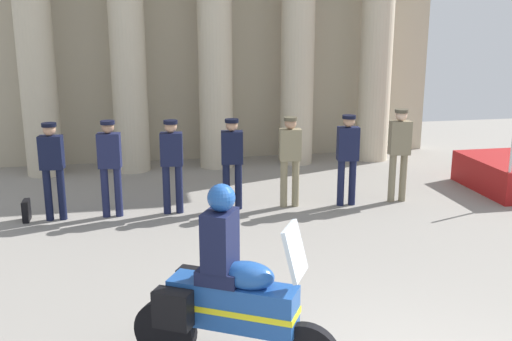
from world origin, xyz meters
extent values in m
cube|color=#B6AB91|center=(-0.26, 10.23, 3.41)|extent=(11.02, 0.30, 6.82)
cylinder|color=beige|center=(-4.06, 9.24, 2.70)|extent=(0.76, 0.76, 5.41)
cylinder|color=beige|center=(-2.16, 9.24, 2.70)|extent=(0.76, 0.76, 5.41)
cylinder|color=beige|center=(-0.26, 9.24, 2.70)|extent=(0.76, 0.76, 5.41)
cylinder|color=beige|center=(1.64, 9.24, 2.70)|extent=(0.76, 0.76, 5.41)
cylinder|color=beige|center=(3.54, 9.24, 2.70)|extent=(0.76, 0.76, 5.41)
cylinder|color=silver|center=(4.59, 5.23, 1.08)|extent=(0.05, 0.05, 0.90)
cylinder|color=black|center=(-3.56, 5.99, 0.45)|extent=(0.13, 0.13, 0.90)
cylinder|color=black|center=(-3.34, 5.99, 0.45)|extent=(0.13, 0.13, 0.90)
cube|color=black|center=(-3.45, 5.99, 1.18)|extent=(0.40, 0.27, 0.57)
sphere|color=tan|center=(-3.45, 5.99, 1.57)|extent=(0.21, 0.21, 0.21)
cylinder|color=black|center=(-3.45, 5.99, 1.65)|extent=(0.24, 0.24, 0.06)
cylinder|color=#191E42|center=(-2.62, 5.99, 0.44)|extent=(0.13, 0.13, 0.88)
cylinder|color=#191E42|center=(-2.40, 5.99, 0.44)|extent=(0.13, 0.13, 0.88)
cube|color=#191E42|center=(-2.51, 5.99, 1.17)|extent=(0.40, 0.27, 0.60)
sphere|color=#997056|center=(-2.51, 5.99, 1.58)|extent=(0.21, 0.21, 0.21)
cylinder|color=black|center=(-2.51, 5.99, 1.65)|extent=(0.24, 0.24, 0.06)
cylinder|color=#141938|center=(-1.57, 5.97, 0.44)|extent=(0.13, 0.13, 0.87)
cylinder|color=#141938|center=(-1.35, 5.97, 0.44)|extent=(0.13, 0.13, 0.87)
cube|color=#141938|center=(-1.46, 5.97, 1.16)|extent=(0.40, 0.27, 0.58)
sphere|color=tan|center=(-1.46, 5.97, 1.55)|extent=(0.21, 0.21, 0.21)
cylinder|color=black|center=(-1.46, 5.97, 1.63)|extent=(0.24, 0.24, 0.06)
cylinder|color=black|center=(-0.51, 5.99, 0.42)|extent=(0.13, 0.13, 0.85)
cylinder|color=black|center=(-0.29, 5.99, 0.42)|extent=(0.13, 0.13, 0.85)
cube|color=black|center=(-0.40, 5.99, 1.14)|extent=(0.40, 0.27, 0.58)
sphere|color=tan|center=(-0.40, 5.99, 1.54)|extent=(0.21, 0.21, 0.21)
cylinder|color=black|center=(-0.40, 5.99, 1.61)|extent=(0.24, 0.24, 0.06)
cylinder|color=#847A5B|center=(0.54, 5.95, 0.44)|extent=(0.13, 0.13, 0.87)
cylinder|color=#847A5B|center=(0.76, 5.95, 0.44)|extent=(0.13, 0.13, 0.87)
cube|color=#847A5B|center=(0.65, 5.95, 1.15)|extent=(0.40, 0.27, 0.57)
sphere|color=tan|center=(0.65, 5.95, 1.54)|extent=(0.21, 0.21, 0.21)
cylinder|color=#4F4937|center=(0.65, 5.95, 1.62)|extent=(0.24, 0.24, 0.06)
cylinder|color=#141938|center=(1.58, 5.83, 0.42)|extent=(0.13, 0.13, 0.85)
cylinder|color=#141938|center=(1.80, 5.83, 0.42)|extent=(0.13, 0.13, 0.85)
cube|color=#141938|center=(1.69, 5.83, 1.15)|extent=(0.40, 0.27, 0.61)
sphere|color=tan|center=(1.69, 5.83, 1.56)|extent=(0.21, 0.21, 0.21)
cylinder|color=black|center=(1.69, 5.83, 1.64)|extent=(0.24, 0.24, 0.06)
cylinder|color=#7A7056|center=(2.59, 5.86, 0.45)|extent=(0.13, 0.13, 0.91)
cylinder|color=#7A7056|center=(2.81, 5.86, 0.45)|extent=(0.13, 0.13, 0.91)
cube|color=#7A7056|center=(2.70, 5.86, 1.22)|extent=(0.40, 0.27, 0.62)
sphere|color=beige|center=(2.70, 5.86, 1.64)|extent=(0.21, 0.21, 0.21)
cylinder|color=#494334|center=(2.70, 5.86, 1.71)|extent=(0.24, 0.24, 0.06)
cylinder|color=black|center=(-1.82, 1.28, 0.32)|extent=(0.63, 0.44, 0.64)
cube|color=#1E4C99|center=(-1.19, 0.92, 0.72)|extent=(1.24, 0.89, 0.44)
ellipsoid|color=#1E4C99|center=(-1.06, 0.84, 1.04)|extent=(0.61, 0.54, 0.26)
cube|color=yellow|center=(-1.19, 0.92, 0.70)|extent=(1.26, 0.91, 0.06)
cube|color=silver|center=(-0.67, 0.62, 1.34)|extent=(0.34, 0.43, 0.47)
cube|color=black|center=(-1.50, 1.39, 0.72)|extent=(0.40, 0.33, 0.36)
cube|color=black|center=(-1.76, 0.94, 0.72)|extent=(0.40, 0.33, 0.36)
cube|color=#141938|center=(-1.30, 0.98, 1.01)|extent=(0.52, 0.49, 0.14)
cube|color=#141938|center=(-1.30, 0.98, 1.36)|extent=(0.40, 0.44, 0.56)
sphere|color=#1E4C99|center=(-1.28, 0.97, 1.77)|extent=(0.26, 0.26, 0.26)
cube|color=black|center=(-3.94, 6.03, 0.18)|extent=(0.10, 0.32, 0.36)
camera|label=1|loc=(-1.98, -4.21, 3.36)|focal=42.02mm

